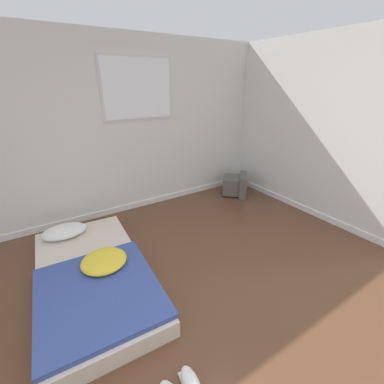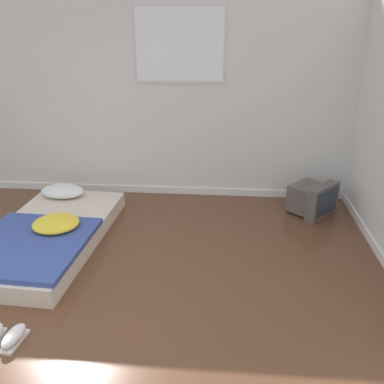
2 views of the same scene
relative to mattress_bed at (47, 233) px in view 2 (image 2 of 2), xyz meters
name	(u,v)px [view 2 (image 2 of 2)]	position (x,y,z in m)	size (l,w,h in m)	color
ground_plane	(36,356)	(0.54, -1.55, -0.12)	(20.00, 20.00, 0.00)	brown
wall_back	(125,94)	(0.55, 1.48, 1.18)	(7.99, 0.08, 2.60)	silver
mattress_bed	(47,233)	(0.00, 0.00, 0.00)	(1.15, 2.11, 0.32)	beige
crt_tv	(313,199)	(2.84, 0.97, 0.07)	(0.62, 0.62, 0.39)	#56514C
sneaker_pair	(3,337)	(0.25, -1.43, -0.07)	(0.29, 0.28, 0.10)	silver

